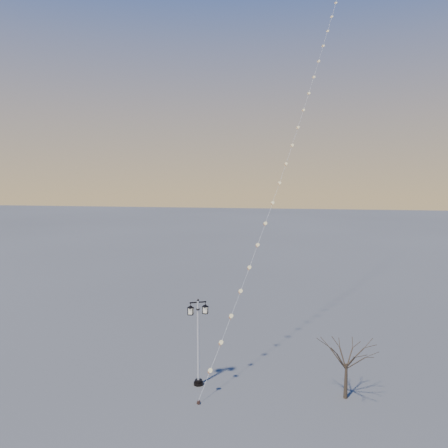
# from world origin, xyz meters

# --- Properties ---
(ground) EXTENTS (300.00, 300.00, 0.00)m
(ground) POSITION_xyz_m (0.00, 0.00, 0.00)
(ground) COLOR #505050
(ground) RESTS_ON ground
(street_lamp) EXTENTS (1.38, 0.89, 5.74)m
(street_lamp) POSITION_xyz_m (-0.27, 2.25, 3.18)
(street_lamp) COLOR black
(street_lamp) RESTS_ON ground
(bare_tree) EXTENTS (2.42, 2.42, 4.01)m
(bare_tree) POSITION_xyz_m (9.00, 1.95, 2.79)
(bare_tree) COLOR #392E21
(bare_tree) RESTS_ON ground
(kite_train) EXTENTS (12.95, 34.13, 43.03)m
(kite_train) POSITION_xyz_m (6.42, 16.64, 21.41)
(kite_train) COLOR black
(kite_train) RESTS_ON ground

